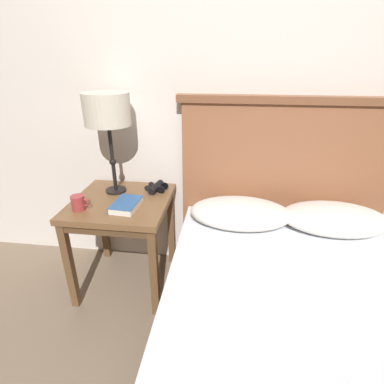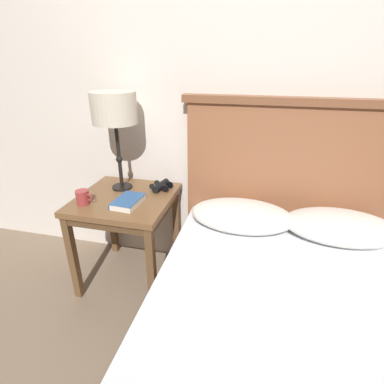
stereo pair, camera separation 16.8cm
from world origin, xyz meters
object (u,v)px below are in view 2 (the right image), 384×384
at_px(binoculars_pair, 161,186).
at_px(book_on_nightstand, 128,201).
at_px(table_lamp, 114,110).
at_px(nightstand, 126,208).
at_px(coffee_mug, 83,197).
at_px(bed, 286,348).

bearing_deg(binoculars_pair, book_on_nightstand, -114.03).
height_order(table_lamp, binoculars_pair, table_lamp).
height_order(nightstand, binoculars_pair, binoculars_pair).
xyz_separation_m(binoculars_pair, coffee_mug, (-0.37, -0.32, 0.02)).
bearing_deg(book_on_nightstand, coffee_mug, -167.64).
height_order(nightstand, coffee_mug, coffee_mug).
height_order(nightstand, bed, bed).
distance_m(table_lamp, coffee_mug, 0.55).
bearing_deg(book_on_nightstand, binoculars_pair, 65.97).
xyz_separation_m(bed, table_lamp, (-1.06, 0.70, 0.84)).
relative_size(binoculars_pair, coffee_mug, 1.59).
height_order(binoculars_pair, coffee_mug, coffee_mug).
bearing_deg(coffee_mug, book_on_nightstand, 12.36).
xyz_separation_m(bed, binoculars_pair, (-0.80, 0.75, 0.36)).
height_order(bed, coffee_mug, bed).
height_order(bed, book_on_nightstand, bed).
bearing_deg(table_lamp, bed, -33.50).
height_order(nightstand, book_on_nightstand, book_on_nightstand).
bearing_deg(binoculars_pair, bed, -42.91).
bearing_deg(binoculars_pair, nightstand, -138.00).
bearing_deg(nightstand, binoculars_pair, 42.00).
height_order(nightstand, table_lamp, table_lamp).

